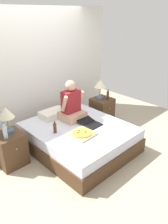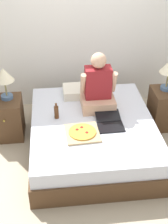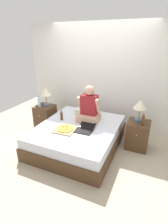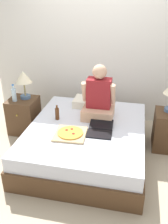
{
  "view_description": "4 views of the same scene",
  "coord_description": "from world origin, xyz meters",
  "px_view_note": "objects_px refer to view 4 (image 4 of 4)",
  "views": [
    {
      "loc": [
        -2.38,
        -2.62,
        2.39
      ],
      "look_at": [
        0.08,
        -0.06,
        0.75
      ],
      "focal_mm": 35.0,
      "sensor_mm": 36.0,
      "label": 1
    },
    {
      "loc": [
        -0.47,
        -3.23,
        2.77
      ],
      "look_at": [
        -0.11,
        -0.02,
        0.62
      ],
      "focal_mm": 50.0,
      "sensor_mm": 36.0,
      "label": 2
    },
    {
      "loc": [
        1.4,
        -2.87,
        2.12
      ],
      "look_at": [
        0.14,
        -0.03,
        0.81
      ],
      "focal_mm": 28.0,
      "sensor_mm": 36.0,
      "label": 3
    },
    {
      "loc": [
        0.6,
        -2.91,
        2.16
      ],
      "look_at": [
        0.01,
        -0.2,
        0.79
      ],
      "focal_mm": 40.0,
      "sensor_mm": 36.0,
      "label": 4
    }
  ],
  "objects_px": {
    "person_seated": "(99,99)",
    "pizza_box": "(70,134)",
    "beer_bottle_on_bed": "(57,114)",
    "laptop": "(100,131)",
    "bed": "(87,141)",
    "nightstand_left": "(24,115)",
    "water_bottle": "(14,94)",
    "lamp_on_left_nightstand": "(24,79)"
  },
  "relations": [
    {
      "from": "person_seated",
      "to": "pizza_box",
      "type": "relative_size",
      "value": 1.85
    },
    {
      "from": "beer_bottle_on_bed",
      "to": "pizza_box",
      "type": "bearing_deg",
      "value": -51.94
    },
    {
      "from": "laptop",
      "to": "person_seated",
      "type": "bearing_deg",
      "value": 102.49
    },
    {
      "from": "pizza_box",
      "to": "bed",
      "type": "bearing_deg",
      "value": 59.01
    },
    {
      "from": "bed",
      "to": "beer_bottle_on_bed",
      "type": "relative_size",
      "value": 8.58
    },
    {
      "from": "bed",
      "to": "nightstand_left",
      "type": "height_order",
      "value": "nightstand_left"
    },
    {
      "from": "bed",
      "to": "water_bottle",
      "type": "distance_m",
      "value": 1.36
    },
    {
      "from": "nightstand_left",
      "to": "laptop",
      "type": "height_order",
      "value": "nightstand_left"
    },
    {
      "from": "bed",
      "to": "person_seated",
      "type": "height_order",
      "value": "person_seated"
    },
    {
      "from": "person_seated",
      "to": "beer_bottle_on_bed",
      "type": "height_order",
      "value": "person_seated"
    },
    {
      "from": "beer_bottle_on_bed",
      "to": "bed",
      "type": "bearing_deg",
      "value": -13.58
    },
    {
      "from": "nightstand_left",
      "to": "laptop",
      "type": "bearing_deg",
      "value": -22.33
    },
    {
      "from": "person_seated",
      "to": "lamp_on_left_nightstand",
      "type": "bearing_deg",
      "value": 171.55
    },
    {
      "from": "person_seated",
      "to": "laptop",
      "type": "height_order",
      "value": "person_seated"
    },
    {
      "from": "pizza_box",
      "to": "beer_bottle_on_bed",
      "type": "relative_size",
      "value": 1.92
    },
    {
      "from": "water_bottle",
      "to": "pizza_box",
      "type": "distance_m",
      "value": 1.25
    },
    {
      "from": "laptop",
      "to": "beer_bottle_on_bed",
      "type": "relative_size",
      "value": 1.92
    },
    {
      "from": "laptop",
      "to": "nightstand_left",
      "type": "bearing_deg",
      "value": 157.67
    },
    {
      "from": "lamp_on_left_nightstand",
      "to": "laptop",
      "type": "bearing_deg",
      "value": -24.78
    },
    {
      "from": "nightstand_left",
      "to": "water_bottle",
      "type": "height_order",
      "value": "water_bottle"
    },
    {
      "from": "nightstand_left",
      "to": "lamp_on_left_nightstand",
      "type": "relative_size",
      "value": 1.28
    },
    {
      "from": "bed",
      "to": "beer_bottle_on_bed",
      "type": "distance_m",
      "value": 0.57
    },
    {
      "from": "lamp_on_left_nightstand",
      "to": "pizza_box",
      "type": "xyz_separation_m",
      "value": [
        0.95,
        -0.76,
        -0.42
      ]
    },
    {
      "from": "person_seated",
      "to": "water_bottle",
      "type": "bearing_deg",
      "value": 178.26
    },
    {
      "from": "water_bottle",
      "to": "person_seated",
      "type": "height_order",
      "value": "person_seated"
    },
    {
      "from": "lamp_on_left_nightstand",
      "to": "pizza_box",
      "type": "relative_size",
      "value": 1.07
    },
    {
      "from": "nightstand_left",
      "to": "bed",
      "type": "bearing_deg",
      "value": -21.14
    },
    {
      "from": "person_seated",
      "to": "beer_bottle_on_bed",
      "type": "bearing_deg",
      "value": -160.19
    },
    {
      "from": "water_bottle",
      "to": "person_seated",
      "type": "bearing_deg",
      "value": -1.74
    },
    {
      "from": "person_seated",
      "to": "pizza_box",
      "type": "xyz_separation_m",
      "value": [
        -0.27,
        -0.58,
        -0.27
      ]
    },
    {
      "from": "bed",
      "to": "laptop",
      "type": "relative_size",
      "value": 4.47
    },
    {
      "from": "water_bottle",
      "to": "beer_bottle_on_bed",
      "type": "bearing_deg",
      "value": -17.51
    },
    {
      "from": "bed",
      "to": "pizza_box",
      "type": "height_order",
      "value": "pizza_box"
    },
    {
      "from": "nightstand_left",
      "to": "lamp_on_left_nightstand",
      "type": "height_order",
      "value": "lamp_on_left_nightstand"
    },
    {
      "from": "nightstand_left",
      "to": "beer_bottle_on_bed",
      "type": "distance_m",
      "value": 0.81
    },
    {
      "from": "nightstand_left",
      "to": "lamp_on_left_nightstand",
      "type": "distance_m",
      "value": 0.62
    },
    {
      "from": "water_bottle",
      "to": "person_seated",
      "type": "xyz_separation_m",
      "value": [
        1.33,
        -0.04,
        0.07
      ]
    },
    {
      "from": "pizza_box",
      "to": "beer_bottle_on_bed",
      "type": "distance_m",
      "value": 0.48
    },
    {
      "from": "lamp_on_left_nightstand",
      "to": "beer_bottle_on_bed",
      "type": "distance_m",
      "value": 0.83
    },
    {
      "from": "lamp_on_left_nightstand",
      "to": "beer_bottle_on_bed",
      "type": "relative_size",
      "value": 2.05
    },
    {
      "from": "bed",
      "to": "beer_bottle_on_bed",
      "type": "xyz_separation_m",
      "value": [
        -0.45,
        0.11,
        0.33
      ]
    },
    {
      "from": "lamp_on_left_nightstand",
      "to": "beer_bottle_on_bed",
      "type": "xyz_separation_m",
      "value": [
        0.65,
        -0.38,
        -0.34
      ]
    }
  ]
}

